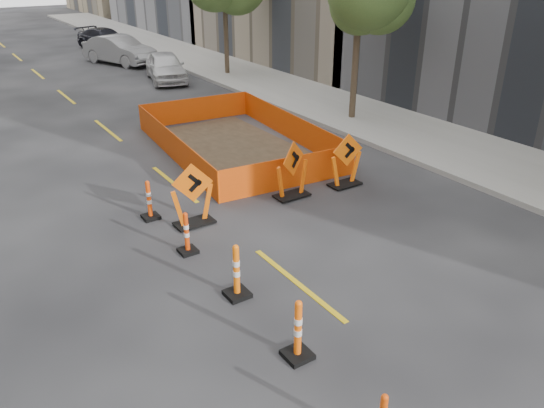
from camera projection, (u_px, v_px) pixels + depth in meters
sidewalk_right at (363, 116)px, 21.04m from camera, size 4.00×90.00×0.15m
channelizer_4 at (298, 329)px, 8.42m from camera, size 0.44×0.44×1.11m
channelizer_5 at (236, 271)px, 9.95m from camera, size 0.44×0.44×1.13m
channelizer_6 at (187, 233)px, 11.46m from camera, size 0.39×0.39×0.98m
channelizer_7 at (149, 200)px, 12.94m from camera, size 0.40×0.40×1.01m
chevron_sign_left at (192, 195)px, 12.52m from camera, size 1.22×0.97×1.59m
chevron_sign_center at (292, 170)px, 13.96m from camera, size 1.22×0.98×1.58m
chevron_sign_right at (346, 160)px, 14.66m from camera, size 1.10×0.75×1.54m
safety_fence at (235, 136)px, 17.57m from camera, size 4.95×7.69×0.92m
parked_car_near at (166, 67)px, 26.80m from camera, size 2.66×4.50×1.44m
parked_car_mid at (119, 50)px, 30.90m from camera, size 3.32×5.11×1.59m
parked_car_far at (105, 39)px, 35.41m from camera, size 3.22×5.08×1.37m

